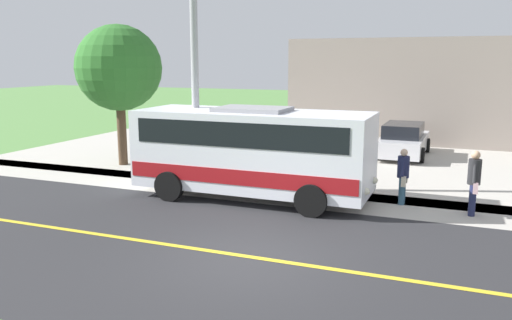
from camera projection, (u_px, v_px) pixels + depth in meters
The scene contains 12 objects.
ground_plane at pixel (250, 257), 11.08m from camera, with size 120.00×120.00×0.00m, color #548442.
road_surface at pixel (250, 257), 11.07m from camera, with size 8.00×100.00×0.01m, color #28282B.
sidewalk at pixel (315, 198), 15.82m from camera, with size 2.40×100.00×0.01m, color #B2ADA3.
parking_lot_surface at pixel (432, 162), 21.30m from camera, with size 14.00×36.00×0.01m, color #B2ADA3.
road_centre_line at pixel (250, 257), 11.07m from camera, with size 0.16×100.00×0.00m, color gold.
shuttle_bus_front at pixel (253, 148), 15.58m from camera, with size 2.75×7.16×2.77m.
pedestrian_with_bags at pixel (474, 181), 13.92m from camera, with size 0.72×0.34×1.77m.
pedestrian_waiting at pixel (403, 175), 15.04m from camera, with size 0.72×0.34×1.63m.
street_light_pole at pixel (193, 56), 16.13m from camera, with size 1.97×0.24×7.73m.
parked_car_near at pixel (403, 140), 22.63m from camera, with size 4.43×2.08×1.45m.
tree_curbside at pixel (119, 68), 20.21m from camera, with size 3.35×3.35×5.51m.
commercial_building at pixel (472, 88), 28.50m from camera, with size 10.00×18.03×5.21m, color gray.
Camera 1 is at (9.69, 3.99, 4.14)m, focal length 36.41 mm.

